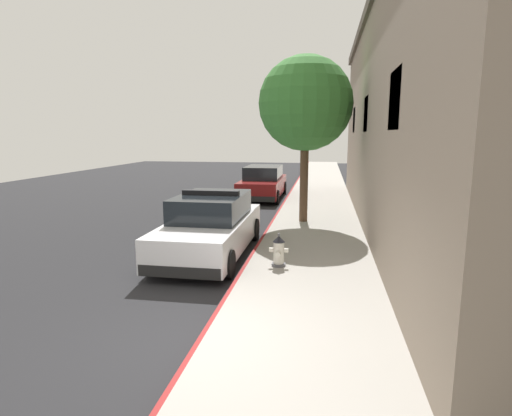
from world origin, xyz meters
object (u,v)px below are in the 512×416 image
object	(u,v)px
police_cruiser	(211,226)
fire_hydrant	(279,251)
street_tree	(305,104)
parked_car_silver_ahead	(263,183)

from	to	relation	value
police_cruiser	fire_hydrant	distance (m)	2.22
police_cruiser	fire_hydrant	bearing A→B (deg)	-30.44
fire_hydrant	street_tree	distance (m)	6.24
fire_hydrant	street_tree	bearing A→B (deg)	86.75
fire_hydrant	street_tree	xyz separation A→B (m)	(0.29, 5.09, 3.59)
police_cruiser	fire_hydrant	xyz separation A→B (m)	(1.90, -1.12, -0.26)
police_cruiser	parked_car_silver_ahead	bearing A→B (deg)	90.53
street_tree	parked_car_silver_ahead	bearing A→B (deg)	111.17
police_cruiser	street_tree	world-z (taller)	street_tree
fire_hydrant	street_tree	world-z (taller)	street_tree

